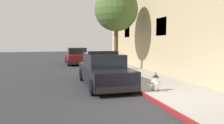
# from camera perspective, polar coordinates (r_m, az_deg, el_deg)

# --- Properties ---
(ground_plane) EXTENTS (29.72, 60.00, 0.20)m
(ground_plane) POSITION_cam_1_polar(r_m,az_deg,el_deg) (16.89, -18.80, -2.47)
(ground_plane) COLOR #2B2B2D
(sidewalk_pavement) EXTENTS (3.02, 60.00, 0.14)m
(sidewalk_pavement) POSITION_cam_1_polar(r_m,az_deg,el_deg) (17.55, 1.14, -1.32)
(sidewalk_pavement) COLOR #9E9991
(sidewalk_pavement) RESTS_ON ground
(curb_painted_edge) EXTENTS (0.08, 60.00, 0.14)m
(curb_painted_edge) POSITION_cam_1_polar(r_m,az_deg,el_deg) (17.18, -3.82, -1.48)
(curb_painted_edge) COLOR maroon
(curb_painted_edge) RESTS_ON ground
(storefront_building) EXTENTS (6.08, 22.79, 5.93)m
(storefront_building) POSITION_cam_1_polar(r_m,az_deg,el_deg) (15.34, 22.62, 8.14)
(storefront_building) COLOR tan
(storefront_building) RESTS_ON ground
(police_cruiser) EXTENTS (1.94, 4.84, 1.68)m
(police_cruiser) POSITION_cam_1_polar(r_m,az_deg,el_deg) (10.50, -2.21, -2.25)
(police_cruiser) COLOR black
(police_cruiser) RESTS_ON ground
(parked_car_silver_ahead) EXTENTS (1.94, 4.84, 1.56)m
(parked_car_silver_ahead) POSITION_cam_1_polar(r_m,az_deg,el_deg) (20.92, -9.38, 1.55)
(parked_car_silver_ahead) COLOR maroon
(parked_car_silver_ahead) RESTS_ON ground
(fire_hydrant) EXTENTS (0.44, 0.40, 0.76)m
(fire_hydrant) POSITION_cam_1_polar(r_m,az_deg,el_deg) (8.97, 11.53, -5.32)
(fire_hydrant) COLOR #4C4C51
(fire_hydrant) RESTS_ON sidewalk_pavement
(street_tree) EXTENTS (3.09, 3.09, 5.80)m
(street_tree) POSITION_cam_1_polar(r_m,az_deg,el_deg) (15.59, 1.12, 13.69)
(street_tree) COLOR brown
(street_tree) RESTS_ON sidewalk_pavement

